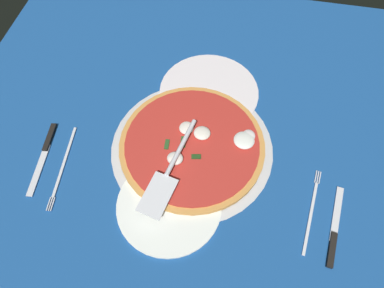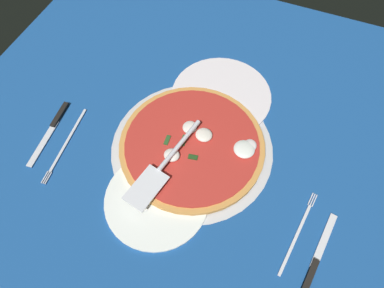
# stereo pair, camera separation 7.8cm
# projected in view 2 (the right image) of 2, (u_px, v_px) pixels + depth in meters

# --- Properties ---
(ground_plane) EXTENTS (1.15, 1.15, 0.01)m
(ground_plane) POSITION_uv_depth(u_px,v_px,m) (185.00, 143.00, 0.81)
(ground_plane) COLOR #194A8D
(pizza_pan) EXTENTS (0.37, 0.37, 0.01)m
(pizza_pan) POSITION_uv_depth(u_px,v_px,m) (192.00, 147.00, 0.80)
(pizza_pan) COLOR silver
(pizza_pan) RESTS_ON ground_plane
(dinner_plate_left) EXTENTS (0.25, 0.25, 0.01)m
(dinner_plate_left) POSITION_uv_depth(u_px,v_px,m) (221.00, 96.00, 0.87)
(dinner_plate_left) COLOR white
(dinner_plate_left) RESTS_ON ground_plane
(dinner_plate_right) EXTENTS (0.22, 0.22, 0.01)m
(dinner_plate_right) POSITION_uv_depth(u_px,v_px,m) (156.00, 199.00, 0.73)
(dinner_plate_right) COLOR white
(dinner_plate_right) RESTS_ON ground_plane
(pizza) EXTENTS (0.33, 0.33, 0.03)m
(pizza) POSITION_uv_depth(u_px,v_px,m) (193.00, 145.00, 0.79)
(pizza) COLOR #D28F44
(pizza) RESTS_ON pizza_pan
(pizza_server) EXTENTS (0.24, 0.08, 0.01)m
(pizza_server) POSITION_uv_depth(u_px,v_px,m) (164.00, 166.00, 0.74)
(pizza_server) COLOR silver
(pizza_server) RESTS_ON pizza
(place_setting_near) EXTENTS (0.22, 0.13, 0.01)m
(place_setting_near) POSITION_uv_depth(u_px,v_px,m) (59.00, 136.00, 0.81)
(place_setting_near) COLOR white
(place_setting_near) RESTS_ON ground_plane
(place_setting_far) EXTENTS (0.21, 0.14, 0.01)m
(place_setting_far) POSITION_uv_depth(u_px,v_px,m) (307.00, 247.00, 0.68)
(place_setting_far) COLOR white
(place_setting_far) RESTS_ON ground_plane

